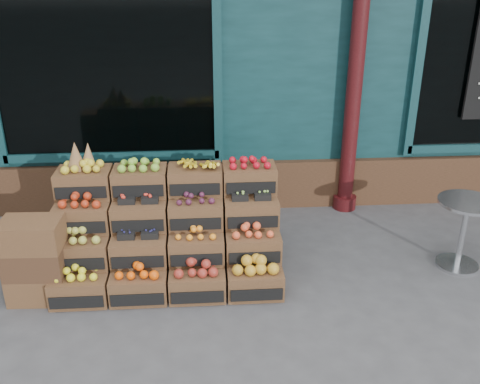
{
  "coord_description": "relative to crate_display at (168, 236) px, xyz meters",
  "views": [
    {
      "loc": [
        -0.52,
        -3.88,
        2.88
      ],
      "look_at": [
        -0.2,
        0.7,
        0.85
      ],
      "focal_mm": 40.0,
      "sensor_mm": 36.0,
      "label": 1
    }
  ],
  "objects": [
    {
      "name": "spare_crates",
      "position": [
        -1.16,
        -0.36,
        -0.01
      ],
      "size": [
        0.53,
        0.38,
        0.78
      ],
      "rotation": [
        0.0,
        0.0,
        -0.03
      ],
      "color": "brown",
      "rests_on": "ground"
    },
    {
      "name": "shopkeeper",
      "position": [
        -0.7,
        2.27,
        0.6
      ],
      "size": [
        0.83,
        0.65,
        2.01
      ],
      "primitive_type": "imported",
      "rotation": [
        0.0,
        0.0,
        2.89
      ],
      "color": "#175220",
      "rests_on": "ground"
    },
    {
      "name": "crate_display",
      "position": [
        0.0,
        0.0,
        0.0
      ],
      "size": [
        2.1,
        1.02,
        1.31
      ],
      "rotation": [
        0.0,
        0.0,
        0.0
      ],
      "color": "brown",
      "rests_on": "ground"
    },
    {
      "name": "bistro_table",
      "position": [
        2.89,
        -0.1,
        0.05
      ],
      "size": [
        0.58,
        0.58,
        0.72
      ],
      "rotation": [
        0.0,
        0.0,
        -0.3
      ],
      "color": "#ABAEB2",
      "rests_on": "ground"
    },
    {
      "name": "ground",
      "position": [
        0.89,
        -0.71,
        -0.41
      ],
      "size": [
        60.0,
        60.0,
        0.0
      ],
      "primitive_type": "plane",
      "color": "#434346",
      "rests_on": "ground"
    }
  ]
}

